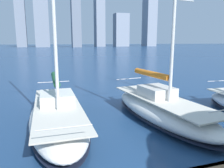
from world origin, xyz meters
The scene contains 3 objects.
city_skyline centered at (-11.38, -163.98, 18.67)m, with size 175.24×23.86×51.98m.
sailboat_orange centered at (-2.35, -6.41, 0.71)m, with size 3.39×8.44×9.39m.
sailboat_forest centered at (2.97, -7.35, 0.65)m, with size 2.80×9.08×12.35m.
Camera 1 is at (3.52, 3.47, 4.26)m, focal length 35.00 mm.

